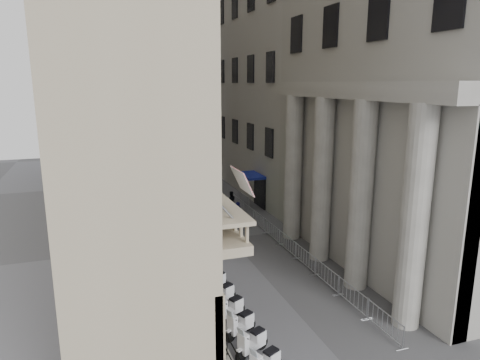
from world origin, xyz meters
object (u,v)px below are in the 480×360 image
(security_tent, at_px, (174,199))
(pedestrian_a, at_px, (237,213))
(info_kiosk, at_px, (182,213))
(street_lamp, at_px, (166,169))
(pedestrian_b, at_px, (231,201))

(security_tent, bearing_deg, pedestrian_a, 11.92)
(security_tent, distance_m, info_kiosk, 3.58)
(info_kiosk, height_order, pedestrian_a, pedestrian_a)
(security_tent, distance_m, street_lamp, 2.24)
(street_lamp, bearing_deg, security_tent, -81.43)
(info_kiosk, bearing_deg, street_lamp, -127.36)
(pedestrian_a, xyz_separation_m, pedestrian_b, (0.61, 3.59, -0.04))
(pedestrian_a, height_order, pedestrian_b, pedestrian_a)
(security_tent, xyz_separation_m, pedestrian_a, (5.10, 1.08, -1.88))
(pedestrian_b, bearing_deg, security_tent, 45.02)
(street_lamp, height_order, pedestrian_b, street_lamp)
(street_lamp, bearing_deg, pedestrian_a, -6.99)
(info_kiosk, height_order, pedestrian_b, pedestrian_b)
(security_tent, distance_m, pedestrian_a, 5.54)
(street_lamp, xyz_separation_m, pedestrian_a, (5.40, 0.04, -3.84))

